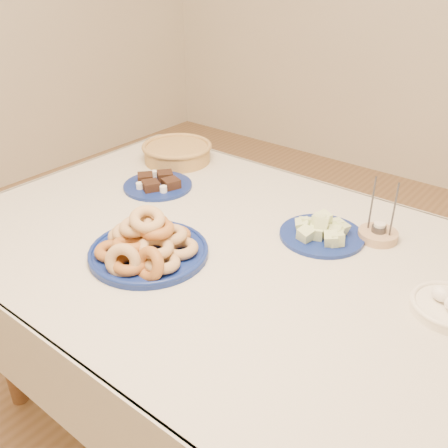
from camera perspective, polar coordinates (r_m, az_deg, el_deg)
The scene contains 7 objects.
ground at distance 1.91m, azimuth 1.01°, elevation -22.21°, with size 5.00×5.00×0.00m, color olive.
dining_table at distance 1.46m, azimuth 1.23°, elevation -6.30°, with size 1.71×1.11×0.75m.
donut_platter at distance 1.36m, azimuth -8.76°, elevation -2.46°, with size 0.42×0.42×0.15m.
melon_plate at distance 1.46m, azimuth 11.24°, elevation -0.94°, with size 0.29×0.29×0.08m.
brownie_plate at distance 1.76m, azimuth -7.58°, elevation 4.56°, with size 0.31×0.31×0.04m.
wicker_basket at distance 1.97m, azimuth -5.38°, elevation 8.20°, with size 0.32×0.32×0.07m.
candle_holder at distance 1.50m, azimuth 17.20°, elevation -1.08°, with size 0.11×0.11×0.19m.
Camera 1 is at (0.72, -0.95, 1.50)m, focal length 40.00 mm.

